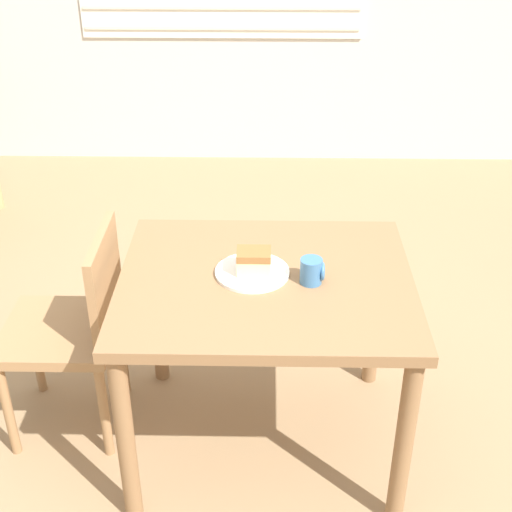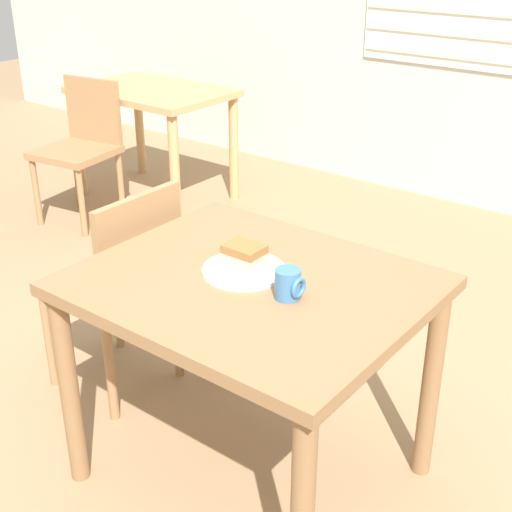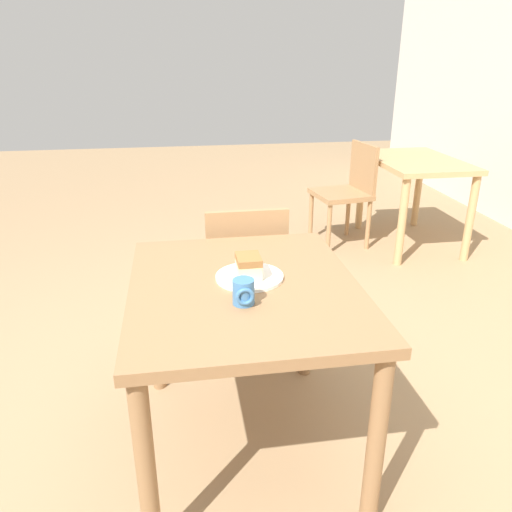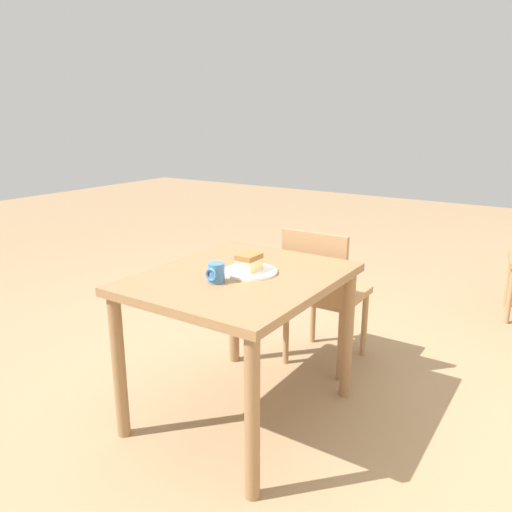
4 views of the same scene
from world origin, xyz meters
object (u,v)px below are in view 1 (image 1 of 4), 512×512
object	(u,v)px
dining_table_near	(266,304)
chair_near_window	(76,324)
coffee_mug	(312,271)
plate	(252,272)
cake_slice	(254,261)

from	to	relation	value
dining_table_near	chair_near_window	bearing A→B (deg)	172.41
chair_near_window	coffee_mug	world-z (taller)	chair_near_window
plate	coffee_mug	bearing A→B (deg)	-13.89
cake_slice	coffee_mug	distance (m)	0.20
plate	coffee_mug	size ratio (longest dim) A/B	2.89
plate	cake_slice	world-z (taller)	cake_slice
cake_slice	dining_table_near	bearing A→B (deg)	-27.64
plate	coffee_mug	distance (m)	0.21
dining_table_near	chair_near_window	xyz separation A→B (m)	(-0.69, 0.09, -0.16)
chair_near_window	plate	distance (m)	0.71
plate	cake_slice	xyz separation A→B (m)	(0.01, -0.00, 0.05)
chair_near_window	coffee_mug	distance (m)	0.91
plate	coffee_mug	xyz separation A→B (m)	(0.20, -0.05, 0.04)
dining_table_near	plate	world-z (taller)	plate
cake_slice	plate	bearing A→B (deg)	143.10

